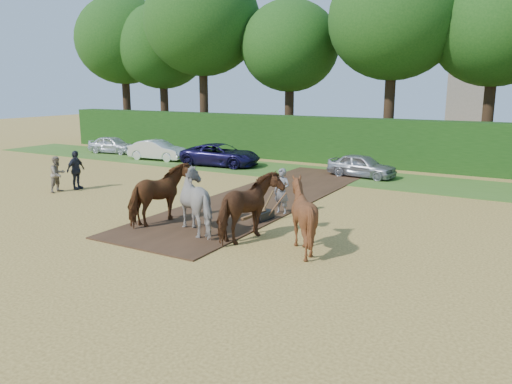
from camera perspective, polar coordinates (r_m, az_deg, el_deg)
The scene contains 10 objects.
ground at distance 18.27m, azimuth -13.79°, elevation -4.35°, with size 120.00×120.00×0.00m, color gold.
earth_strip at distance 22.89m, azimuth 1.14°, elevation -0.61°, with size 4.50×17.00×0.05m, color #472D1C.
grass_verge at distance 29.68m, azimuth 5.13°, elevation 2.27°, with size 50.00×5.00×0.03m, color #38601E.
hedgerow at distance 33.58m, azimuth 8.44°, elevation 5.89°, with size 46.00×1.60×3.00m, color #14380F.
spectator_near at distance 25.85m, azimuth -21.73°, elevation 1.90°, with size 0.84×0.66×1.73m, color tan.
spectator_far at distance 26.19m, azimuth -19.90°, elevation 2.38°, with size 1.13×0.47×1.93m, color #242730.
plough_team at distance 17.00m, azimuth -3.26°, elevation -1.38°, with size 7.44×5.18×2.23m.
parked_cars at distance 29.95m, azimuth 3.02°, elevation 3.68°, with size 35.67×3.33×1.42m.
treeline at distance 37.18m, azimuth 8.18°, elevation 18.03°, with size 48.70×10.60×14.21m.
church at distance 68.61m, azimuth 24.12°, elevation 18.37°, with size 5.20×5.20×27.00m.
Camera 1 is at (12.26, -12.56, 5.07)m, focal length 35.00 mm.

